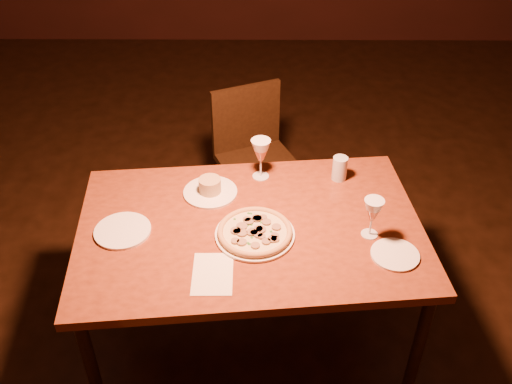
{
  "coord_description": "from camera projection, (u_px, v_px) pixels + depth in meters",
  "views": [
    {
      "loc": [
        0.17,
        -1.92,
        2.21
      ],
      "look_at": [
        0.16,
        -0.14,
        0.86
      ],
      "focal_mm": 40.0,
      "sensor_mm": 36.0,
      "label": 1
    }
  ],
  "objects": [
    {
      "name": "dining_table",
      "position": [
        250.0,
        238.0,
        2.31
      ],
      "size": [
        1.45,
        1.01,
        0.73
      ],
      "rotation": [
        0.0,
        0.0,
        0.1
      ],
      "color": "#923E1F",
      "rests_on": "floor"
    },
    {
      "name": "wine_glass_right",
      "position": [
        372.0,
        218.0,
        2.17
      ],
      "size": [
        0.08,
        0.08,
        0.17
      ],
      "primitive_type": null,
      "color": "#CC7655",
      "rests_on": "dining_table"
    },
    {
      "name": "water_tumbler",
      "position": [
        340.0,
        168.0,
        2.49
      ],
      "size": [
        0.07,
        0.07,
        0.11
      ],
      "primitive_type": "cylinder",
      "color": "silver",
      "rests_on": "dining_table"
    },
    {
      "name": "side_plate_near",
      "position": [
        395.0,
        255.0,
        2.13
      ],
      "size": [
        0.18,
        0.18,
        0.01
      ],
      "primitive_type": "cylinder",
      "color": "white",
      "rests_on": "dining_table"
    },
    {
      "name": "menu_card",
      "position": [
        213.0,
        274.0,
        2.05
      ],
      "size": [
        0.15,
        0.22,
        0.0
      ],
      "primitive_type": "cube",
      "rotation": [
        0.0,
        0.0,
        0.01
      ],
      "color": "white",
      "rests_on": "dining_table"
    },
    {
      "name": "floor",
      "position": [
        225.0,
        312.0,
        2.86
      ],
      "size": [
        7.0,
        7.0,
        0.0
      ],
      "primitive_type": "plane",
      "color": "black",
      "rests_on": "ground"
    },
    {
      "name": "ramekin_saucer",
      "position": [
        210.0,
        189.0,
        2.42
      ],
      "size": [
        0.23,
        0.23,
        0.07
      ],
      "color": "white",
      "rests_on": "dining_table"
    },
    {
      "name": "side_plate_left",
      "position": [
        123.0,
        231.0,
        2.24
      ],
      "size": [
        0.22,
        0.22,
        0.01
      ],
      "primitive_type": "cylinder",
      "color": "white",
      "rests_on": "dining_table"
    },
    {
      "name": "wine_glass_far",
      "position": [
        261.0,
        159.0,
        2.48
      ],
      "size": [
        0.09,
        0.09,
        0.19
      ],
      "primitive_type": null,
      "color": "#CC7655",
      "rests_on": "dining_table"
    },
    {
      "name": "pizza_plate",
      "position": [
        255.0,
        232.0,
        2.21
      ],
      "size": [
        0.31,
        0.31,
        0.03
      ],
      "color": "white",
      "rests_on": "dining_table"
    },
    {
      "name": "chair_far",
      "position": [
        255.0,
        154.0,
        3.17
      ],
      "size": [
        0.52,
        0.52,
        0.82
      ],
      "rotation": [
        0.0,
        0.0,
        0.41
      ],
      "color": "black",
      "rests_on": "floor"
    }
  ]
}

